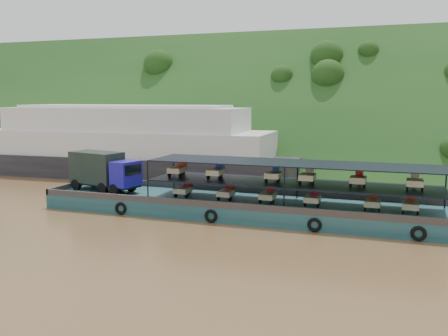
% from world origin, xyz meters
% --- Properties ---
extents(ground, '(160.00, 160.00, 0.00)m').
position_xyz_m(ground, '(0.00, 0.00, 0.00)').
color(ground, brown).
rests_on(ground, ground).
extents(hillside, '(140.00, 39.60, 39.60)m').
position_xyz_m(hillside, '(0.00, 36.00, 0.00)').
color(hillside, '#143413').
rests_on(hillside, ground).
extents(cargo_barge, '(35.00, 7.18, 4.73)m').
position_xyz_m(cargo_barge, '(0.34, -1.25, 1.18)').
color(cargo_barge, '#123840').
rests_on(cargo_barge, ground).
extents(passenger_ferry, '(43.50, 12.28, 8.74)m').
position_xyz_m(passenger_ferry, '(-19.19, 14.56, 3.78)').
color(passenger_ferry, black).
rests_on(passenger_ferry, ground).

